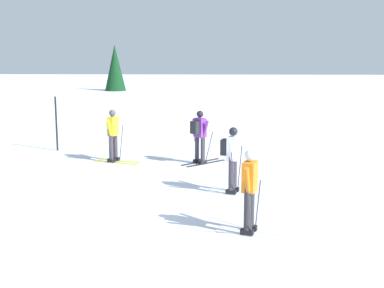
% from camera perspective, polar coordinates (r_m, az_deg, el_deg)
% --- Properties ---
extents(ground_plane, '(120.00, 120.00, 0.00)m').
position_cam_1_polar(ground_plane, '(12.76, -13.02, -6.79)').
color(ground_plane, silver).
extents(far_snow_ridge, '(80.00, 9.48, 1.36)m').
position_cam_1_polar(far_snow_ridge, '(31.98, -4.03, 4.91)').
color(far_snow_ridge, silver).
rests_on(far_snow_ridge, ground).
extents(skier_yellow, '(1.63, 0.95, 1.71)m').
position_cam_1_polar(skier_yellow, '(17.47, -8.40, 1.06)').
color(skier_yellow, gold).
rests_on(skier_yellow, ground).
extents(skier_purple, '(1.43, 1.35, 1.71)m').
position_cam_1_polar(skier_purple, '(16.98, 0.80, 1.04)').
color(skier_purple, black).
rests_on(skier_purple, ground).
extents(skier_white, '(1.63, 0.96, 1.71)m').
position_cam_1_polar(skier_white, '(13.58, 4.30, -1.35)').
color(skier_white, silver).
rests_on(skier_white, ground).
extents(skier_orange, '(1.63, 0.95, 1.71)m').
position_cam_1_polar(skier_orange, '(10.70, 6.20, -4.81)').
color(skier_orange, silver).
rests_on(skier_orange, ground).
extents(trail_marker_pole, '(0.07, 0.07, 1.95)m').
position_cam_1_polar(trail_marker_pole, '(19.76, -14.25, 2.11)').
color(trail_marker_pole, black).
rests_on(trail_marker_pole, ground).
extents(conifer_far_left, '(1.48, 1.48, 3.80)m').
position_cam_1_polar(conifer_far_left, '(29.18, -8.18, 7.28)').
color(conifer_far_left, '#513823').
rests_on(conifer_far_left, ground).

